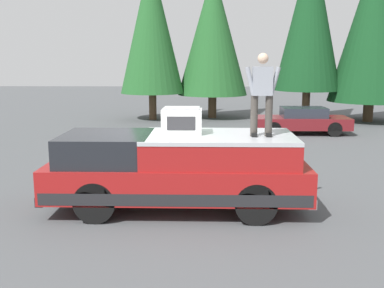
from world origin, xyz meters
TOP-DOWN VIEW (x-y plane):
  - ground_plane at (0.00, 0.00)m, footprint 90.00×90.00m
  - pickup_truck at (-0.20, -0.39)m, footprint 2.01×5.54m
  - compressor_unit at (-0.07, -0.47)m, footprint 0.65×0.84m
  - person_on_truck_bed at (-0.37, -2.12)m, footprint 0.29×0.72m
  - parked_car_maroon at (10.11, -5.19)m, footprint 1.64×4.10m
  - conifer_far_left at (14.22, -9.51)m, footprint 4.27×4.27m
  - conifer_left at (14.59, -6.34)m, footprint 3.41×3.41m
  - conifer_center_left at (15.54, -1.39)m, footprint 3.80×3.80m
  - conifer_center_right at (14.70, 1.84)m, footprint 3.35×3.35m

SIDE VIEW (x-z plane):
  - ground_plane at x=0.00m, z-range 0.00..0.00m
  - parked_car_maroon at x=10.11m, z-range 0.00..1.16m
  - pickup_truck at x=-0.20m, z-range 0.05..1.70m
  - compressor_unit at x=-0.07m, z-range 1.65..2.21m
  - person_on_truck_bed at x=-0.37m, z-range 1.71..3.40m
  - conifer_center_left at x=15.54m, z-range 0.63..8.61m
  - conifer_center_right at x=14.70m, z-range 0.70..9.17m
  - conifer_far_left at x=14.22m, z-range 0.52..9.58m
  - conifer_left at x=14.59m, z-range 0.79..10.08m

